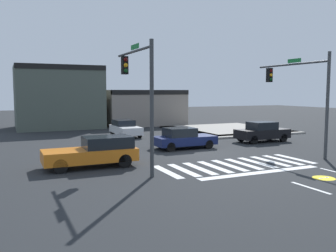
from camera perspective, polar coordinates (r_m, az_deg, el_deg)
name	(u,v)px	position (r m, az deg, el deg)	size (l,w,h in m)	color
ground_plane	(195,152)	(22.95, 4.30, -4.10)	(120.00, 120.00, 0.00)	#232628
crosswalk_near	(236,165)	(19.21, 10.85, -6.06)	(8.43, 3.08, 0.01)	silver
bike_detector_marking	(324,178)	(17.44, 23.60, -7.61)	(0.99, 0.99, 0.01)	yellow
curb_corner_northeast	(224,130)	(35.30, 8.97, -0.66)	(10.00, 10.60, 0.15)	#9E998E
storefront_row	(90,101)	(39.88, -12.35, 3.93)	(17.99, 6.78, 6.46)	#4C564C
traffic_signal_southwest	(139,82)	(17.35, -4.70, 6.98)	(0.32, 4.92, 6.13)	#383A3D
traffic_signal_southeast	(299,86)	(23.36, 20.21, 6.02)	(0.32, 5.95, 6.04)	#383A3D
car_orange	(95,152)	(18.59, -11.57, -4.01)	(4.63, 1.88, 1.53)	orange
car_black	(262,132)	(28.19, 14.79, -0.91)	(4.13, 1.73, 1.54)	black
car_navy	(183,138)	(24.06, 2.43, -1.95)	(4.16, 1.87, 1.42)	#141E4C
car_white	(125,128)	(30.93, -6.87, -0.32)	(1.76, 4.12, 1.38)	white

